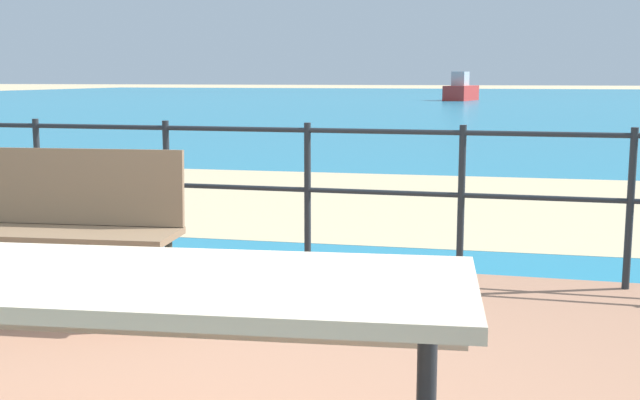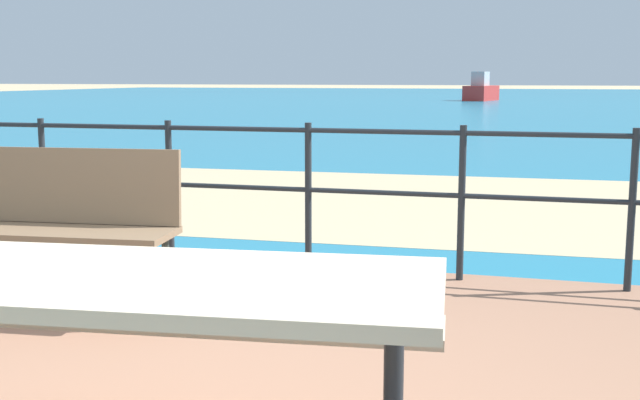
# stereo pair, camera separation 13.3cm
# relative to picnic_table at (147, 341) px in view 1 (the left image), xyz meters

# --- Properties ---
(sea_water) EXTENTS (90.00, 90.00, 0.01)m
(sea_water) POSITION_rel_picnic_table_xyz_m (-0.40, 40.67, -0.63)
(sea_water) COLOR teal
(sea_water) RESTS_ON ground
(beach_strip) EXTENTS (54.10, 6.01, 0.01)m
(beach_strip) POSITION_rel_picnic_table_xyz_m (-0.40, 6.46, -0.63)
(beach_strip) COLOR tan
(beach_strip) RESTS_ON ground
(picnic_table) EXTENTS (1.81, 1.48, 0.76)m
(picnic_table) POSITION_rel_picnic_table_xyz_m (0.00, 0.00, 0.00)
(picnic_table) COLOR #BCAD93
(picnic_table) RESTS_ON patio_paving
(park_bench) EXTENTS (1.48, 0.55, 0.88)m
(park_bench) POSITION_rel_picnic_table_xyz_m (-1.50, 1.87, -0.05)
(park_bench) COLOR #7A6047
(park_bench) RESTS_ON patio_paving
(railing_fence) EXTENTS (5.94, 0.04, 0.96)m
(railing_fence) POSITION_rel_picnic_table_xyz_m (-0.40, 3.12, 0.02)
(railing_fence) COLOR #1E2328
(railing_fence) RESTS_ON patio_paving
(boat_near) EXTENTS (1.79, 3.77, 1.56)m
(boat_near) POSITION_rel_picnic_table_xyz_m (-2.20, 43.01, -0.11)
(boat_near) COLOR red
(boat_near) RESTS_ON sea_water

